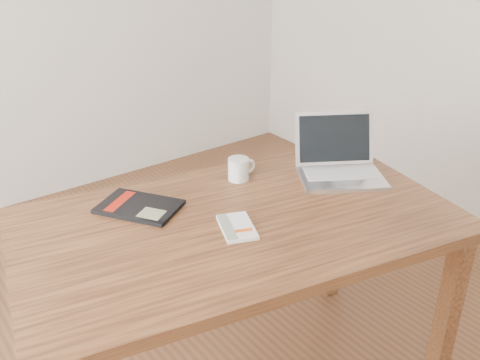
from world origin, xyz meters
TOP-DOWN VIEW (x-y plane):
  - room at (-0.07, 0.00)m, footprint 4.04×4.04m
  - desk at (0.16, -0.02)m, footprint 1.54×1.07m
  - white_guidebook at (0.11, -0.07)m, footprint 0.15×0.19m
  - black_guidebook at (-0.07, 0.23)m, footprint 0.29×0.31m
  - laptop at (0.66, 0.02)m, footprint 0.41×0.40m
  - coffee_mug at (0.33, 0.21)m, footprint 0.11×0.08m

SIDE VIEW (x-z plane):
  - desk at x=0.16m, z-range 0.29..1.04m
  - white_guidebook at x=0.11m, z-range 0.75..0.76m
  - black_guidebook at x=-0.07m, z-range 0.75..0.76m
  - coffee_mug at x=0.33m, z-range 0.75..0.83m
  - laptop at x=0.66m, z-range 0.69..0.90m
  - room at x=-0.07m, z-range 0.01..2.71m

